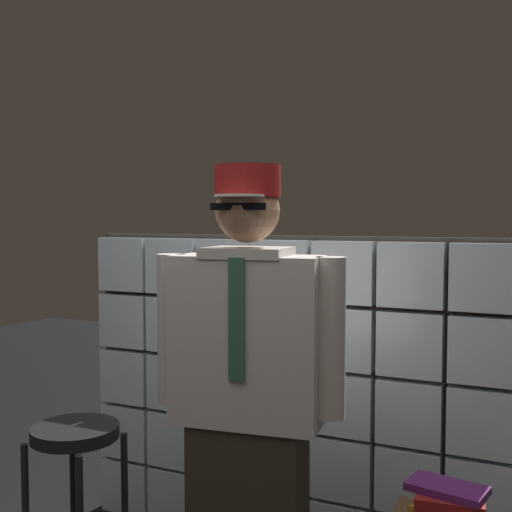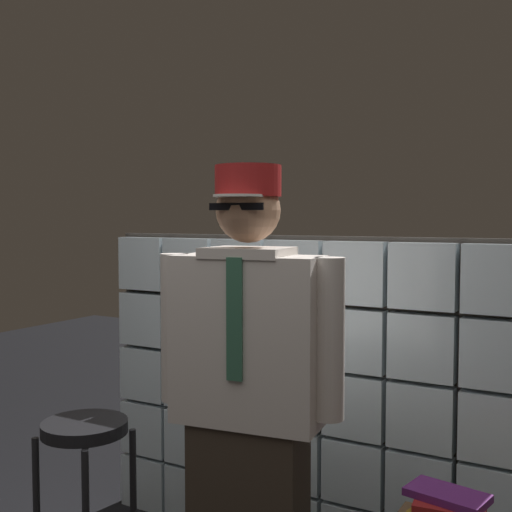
% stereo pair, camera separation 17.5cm
% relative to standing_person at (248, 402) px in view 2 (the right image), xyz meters
% --- Properties ---
extents(glass_block_wall, '(2.09, 0.10, 1.50)m').
position_rel_standing_person_xyz_m(glass_block_wall, '(-0.17, 0.71, -0.18)').
color(glass_block_wall, silver).
rests_on(glass_block_wall, ground).
extents(standing_person, '(0.70, 0.33, 1.74)m').
position_rel_standing_person_xyz_m(standing_person, '(0.00, 0.00, 0.00)').
color(standing_person, '#382D23').
rests_on(standing_person, ground).
extents(bar_stool, '(0.34, 0.34, 0.75)m').
position_rel_standing_person_xyz_m(bar_stool, '(-0.71, -0.08, -0.35)').
color(bar_stool, black).
rests_on(bar_stool, ground).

